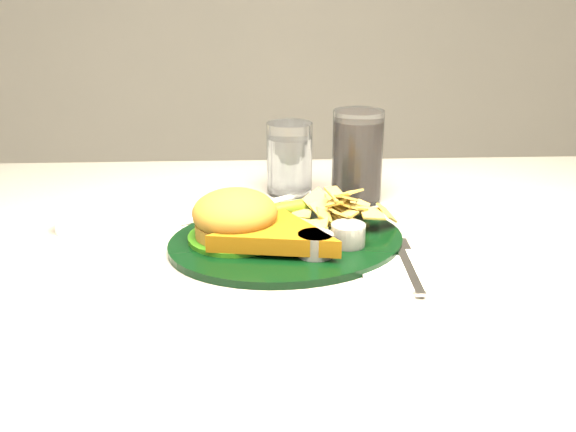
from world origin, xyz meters
The scene contains 6 objects.
dinner_plate centered at (0.03, 0.01, 0.78)m, with size 0.28×0.24×0.06m, color black, non-canonical shape.
water_glass centered at (0.04, 0.22, 0.80)m, with size 0.07×0.07×0.11m, color white.
cola_glass centered at (0.13, 0.18, 0.82)m, with size 0.07×0.07×0.13m, color black.
fork_napkin centered at (0.16, -0.07, 0.76)m, with size 0.11×0.15×0.01m, color white, non-canonical shape.
ramekin centered at (-0.25, 0.07, 0.76)m, with size 0.04×0.04×0.03m, color white.
wrapped_straw centered at (-0.02, 0.14, 0.75)m, with size 0.21×0.07×0.01m, color white, non-canonical shape.
Camera 1 is at (-0.01, -0.70, 1.05)m, focal length 40.00 mm.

